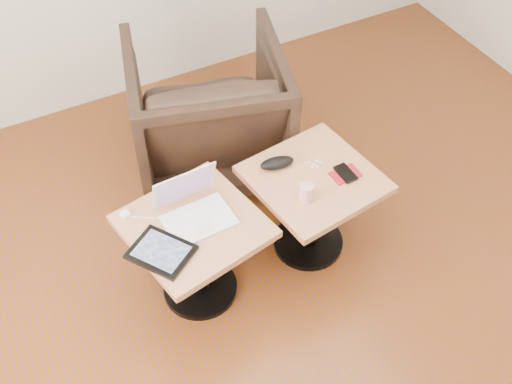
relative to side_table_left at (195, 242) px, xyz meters
name	(u,v)px	position (x,y,z in m)	size (l,w,h in m)	color
room_shell	(359,127)	(0.39, -0.56, 0.97)	(4.52, 4.52, 2.71)	#61330C
side_table_left	(195,242)	(0.00, 0.00, 0.00)	(0.66, 0.66, 0.51)	black
side_table_right	(312,195)	(0.63, 0.00, 0.00)	(0.63, 0.63, 0.51)	black
laptop	(194,209)	(0.02, 0.04, 0.17)	(0.31, 0.27, 0.21)	white
tablet	(161,252)	(-0.19, -0.09, 0.14)	(0.31, 0.32, 0.02)	black
charging_adapter	(125,215)	(-0.25, 0.18, 0.14)	(0.04, 0.04, 0.02)	white
glasses_case	(277,163)	(0.50, 0.14, 0.15)	(0.17, 0.07, 0.05)	black
striped_cup	(306,193)	(0.52, -0.10, 0.17)	(0.07, 0.07, 0.09)	#CA4966
earbuds_tangle	(315,164)	(0.67, 0.07, 0.13)	(0.07, 0.06, 0.01)	white
phone_on_sleeve	(345,174)	(0.76, -0.06, 0.13)	(0.14, 0.12, 0.02)	maroon
armchair	(208,110)	(0.44, 0.82, 0.00)	(0.83, 0.85, 0.77)	black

